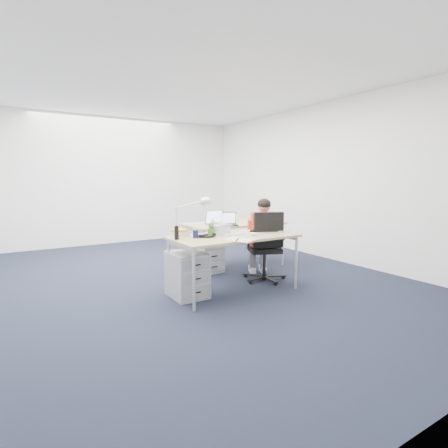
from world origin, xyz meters
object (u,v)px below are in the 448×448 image
object	(u,v)px
desk_near	(234,239)
cordless_phone	(177,233)
desk_lamp	(188,217)
computer_mouse	(253,234)
sunglasses	(252,231)
book_stack	(180,233)
far_cup	(237,218)
dark_laptop	(228,219)
can_koozie	(196,233)
headphones	(207,235)
office_chair	(265,261)
silver_laptop	(220,222)
water_bottle	(213,227)
bear_figurine	(211,230)
desk_far	(234,226)
drawer_pedestal_far	(206,254)
seated_person	(262,238)
wireless_keyboard	(233,234)
drawer_pedestal_near	(187,274)

from	to	relation	value
desk_near	cordless_phone	size ratio (longest dim) A/B	9.69
desk_near	desk_lamp	bearing A→B (deg)	164.77
computer_mouse	sunglasses	bearing A→B (deg)	37.31
book_stack	far_cup	xyz separation A→B (m)	(1.51, 0.98, 0.00)
desk_lamp	dark_laptop	distance (m)	1.21
can_koozie	far_cup	size ratio (longest dim) A/B	1.12
desk_near	dark_laptop	xyz separation A→B (m)	(0.43, 0.83, 0.16)
book_stack	desk_lamp	size ratio (longest dim) A/B	0.39
headphones	far_cup	size ratio (longest dim) A/B	2.57
office_chair	can_koozie	world-z (taller)	office_chair
cordless_phone	silver_laptop	bearing A→B (deg)	12.96
sunglasses	far_cup	distance (m)	1.30
silver_laptop	desk_lamp	xyz separation A→B (m)	(-0.49, -0.08, 0.11)
water_bottle	desk_lamp	distance (m)	0.36
can_koozie	desk_lamp	distance (m)	0.22
bear_figurine	book_stack	world-z (taller)	bear_figurine
headphones	desk_far	bearing A→B (deg)	37.47
office_chair	far_cup	distance (m)	1.23
drawer_pedestal_far	headphones	size ratio (longest dim) A/B	2.21
water_bottle	drawer_pedestal_far	bearing A→B (deg)	66.17
desk_near	desk_far	xyz separation A→B (m)	(0.71, 1.08, 0.00)
silver_laptop	computer_mouse	world-z (taller)	silver_laptop
dark_laptop	seated_person	bearing A→B (deg)	-39.59
dark_laptop	can_koozie	bearing A→B (deg)	-119.88
seated_person	silver_laptop	bearing A→B (deg)	-146.93
silver_laptop	sunglasses	size ratio (longest dim) A/B	2.95
silver_laptop	book_stack	world-z (taller)	silver_laptop
drawer_pedestal_far	bear_figurine	xyz separation A→B (m)	(-0.46, -0.98, 0.54)
book_stack	desk_lamp	xyz separation A→B (m)	(0.05, -0.15, 0.21)
office_chair	sunglasses	xyz separation A→B (m)	(-0.28, -0.08, 0.46)
wireless_keyboard	sunglasses	xyz separation A→B (m)	(0.35, 0.04, 0.01)
drawer_pedestal_near	desk_far	bearing A→B (deg)	35.69
desk_near	bear_figurine	xyz separation A→B (m)	(-0.28, 0.09, 0.13)
computer_mouse	water_bottle	distance (m)	0.52
can_koozie	sunglasses	distance (m)	0.86
headphones	sunglasses	xyz separation A→B (m)	(0.70, 0.02, -0.01)
desk_lamp	dark_laptop	world-z (taller)	desk_lamp
office_chair	sunglasses	distance (m)	0.55
wireless_keyboard	cordless_phone	xyz separation A→B (m)	(-0.76, 0.04, 0.08)
dark_laptop	sunglasses	bearing A→B (deg)	-73.60
desk_far	far_cup	world-z (taller)	far_cup
desk_far	drawer_pedestal_far	xyz separation A→B (m)	(-0.53, -0.01, -0.41)
desk_near	water_bottle	distance (m)	0.31
sunglasses	drawer_pedestal_near	bearing A→B (deg)	164.88
cordless_phone	headphones	bearing A→B (deg)	-0.70
cordless_phone	office_chair	bearing A→B (deg)	4.61
wireless_keyboard	far_cup	bearing A→B (deg)	67.74
bear_figurine	cordless_phone	size ratio (longest dim) A/B	1.04
can_koozie	cordless_phone	bearing A→B (deg)	-179.17
desk_far	headphones	distance (m)	1.46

